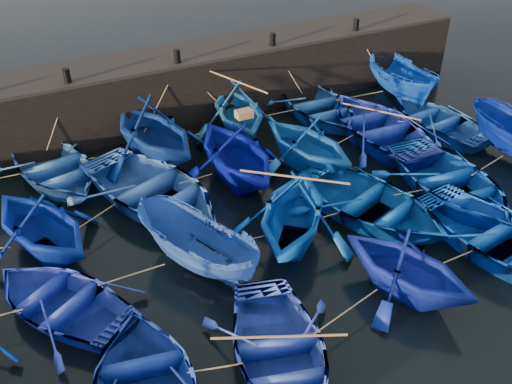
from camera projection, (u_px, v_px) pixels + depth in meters
name	position (u px, v px, depth m)	size (l,w,h in m)	color
ground	(309.00, 272.00, 15.52)	(120.00, 120.00, 0.00)	black
quay_wall	(172.00, 88.00, 22.54)	(26.00, 2.50, 2.50)	black
quay_top	(169.00, 56.00, 21.80)	(26.00, 2.50, 0.12)	black
bollard_1	(67.00, 76.00, 19.47)	(0.24, 0.24, 0.50)	black
bollard_2	(177.00, 56.00, 20.97)	(0.24, 0.24, 0.50)	black
bollard_3	(273.00, 39.00, 22.47)	(0.24, 0.24, 0.50)	black
bollard_4	(356.00, 25.00, 23.97)	(0.24, 0.24, 0.50)	black
boat_1	(54.00, 168.00, 19.04)	(3.41, 4.77, 0.99)	#265794
boat_2	(153.00, 130.00, 19.71)	(3.97, 4.60, 2.42)	navy
boat_3	(238.00, 109.00, 21.35)	(3.55, 4.11, 2.16)	#155B96
boat_4	(317.00, 106.00, 22.93)	(3.49, 4.88, 1.01)	#184E91
boat_5	(401.00, 80.00, 24.12)	(1.71, 4.54, 1.76)	blue
boat_7	(40.00, 223.00, 15.58)	(3.51, 4.08, 2.15)	navy
boat_8	(152.00, 190.00, 17.79)	(3.98, 5.56, 1.15)	blue
boat_9	(236.00, 151.00, 18.60)	(3.82, 4.43, 2.33)	#000A87
boat_10	(308.00, 142.00, 19.39)	(3.43, 3.98, 2.09)	#0C51A9
boat_11	(379.00, 126.00, 21.34)	(3.93, 5.49, 1.14)	navy
boat_12	(438.00, 120.00, 21.99)	(3.18, 4.44, 0.92)	#1B51A5
boat_14	(62.00, 300.00, 14.03)	(3.02, 4.22, 0.87)	#1C2FAD
boat_15	(196.00, 247.00, 15.17)	(1.54, 4.07, 1.58)	#1D4796
boat_16	(293.00, 211.00, 15.96)	(3.65, 4.23, 2.23)	#0649BC
boat_17	(370.00, 203.00, 17.28)	(3.70, 5.17, 1.07)	#054598
boat_18	(451.00, 182.00, 18.22)	(3.77, 5.27, 1.09)	#053994
boat_22	(279.00, 351.00, 12.70)	(3.16, 4.41, 0.92)	#223BA3
boat_23	(408.00, 266.00, 14.29)	(3.16, 3.66, 1.93)	navy
boat_24	(502.00, 239.00, 15.84)	(3.77, 5.28, 1.09)	blue
wooden_crate	(244.00, 114.00, 17.99)	(0.52, 0.35, 0.24)	#996B42
mooring_ropes	(233.00, 161.00, 18.67)	(18.35, 11.88, 2.10)	tan
loose_oars	(301.00, 157.00, 17.37)	(10.70, 12.33, 1.37)	#99724C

